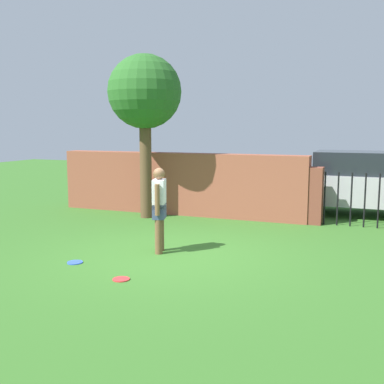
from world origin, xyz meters
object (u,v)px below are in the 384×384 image
person (159,206)px  frisbee_red (121,279)px  tree (145,94)px  car (353,183)px  frisbee_blue (75,262)px

person → frisbee_red: size_ratio=6.00×
tree → car: 6.06m
person → frisbee_red: bearing=168.5°
tree → frisbee_blue: (0.74, -4.22, -3.19)m
car → frisbee_blue: size_ratio=15.57×
tree → frisbee_blue: size_ratio=15.61×
person → frisbee_blue: person is taller
tree → frisbee_red: bearing=-67.5°
frisbee_red → car: bearing=66.6°
car → frisbee_blue: car is taller
frisbee_red → person: bearing=94.5°
person → frisbee_blue: (-1.09, -1.19, -0.89)m
car → frisbee_red: bearing=66.7°
frisbee_blue → frisbee_red: same height
person → frisbee_red: person is taller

